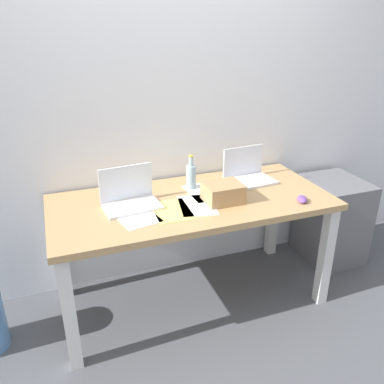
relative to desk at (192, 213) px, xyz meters
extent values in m
plane|color=#515459|center=(0.00, 0.00, -0.65)|extent=(8.00, 8.00, 0.00)
cube|color=white|center=(0.00, 0.45, 0.65)|extent=(5.20, 0.08, 2.60)
cube|color=tan|center=(0.00, 0.00, 0.08)|extent=(1.74, 0.79, 0.04)
cube|color=silver|center=(-0.81, -0.33, -0.30)|extent=(0.07, 0.07, 0.71)
cube|color=silver|center=(0.81, -0.33, -0.30)|extent=(0.07, 0.07, 0.71)
cube|color=silver|center=(-0.81, 0.33, -0.30)|extent=(0.07, 0.07, 0.71)
cube|color=silver|center=(0.81, 0.33, -0.30)|extent=(0.07, 0.07, 0.71)
cube|color=silver|center=(-0.37, 0.00, 0.11)|extent=(0.35, 0.23, 0.02)
cube|color=white|center=(-0.38, 0.10, 0.22)|extent=(0.33, 0.05, 0.22)
cube|color=silver|center=(0.48, 0.12, 0.11)|extent=(0.33, 0.24, 0.02)
cube|color=white|center=(0.47, 0.23, 0.22)|extent=(0.31, 0.04, 0.21)
cylinder|color=#99B7C1|center=(0.06, 0.17, 0.17)|extent=(0.07, 0.07, 0.16)
cylinder|color=#99B7C1|center=(0.06, 0.17, 0.28)|extent=(0.03, 0.03, 0.06)
cylinder|color=gold|center=(0.06, 0.17, 0.32)|extent=(0.03, 0.03, 0.01)
ellipsoid|color=#724799|center=(0.62, -0.27, 0.11)|extent=(0.10, 0.12, 0.03)
cube|color=tan|center=(0.17, -0.09, 0.15)|extent=(0.23, 0.19, 0.12)
cube|color=white|center=(0.00, -0.09, 0.10)|extent=(0.26, 0.33, 0.00)
cube|color=white|center=(-0.38, -0.10, 0.10)|extent=(0.27, 0.34, 0.00)
cube|color=white|center=(0.12, 0.08, 0.10)|extent=(0.22, 0.30, 0.00)
cube|color=#F4E06B|center=(-0.17, -0.11, 0.10)|extent=(0.22, 0.30, 0.00)
cube|color=slate|center=(1.22, 0.13, -0.33)|extent=(0.40, 0.48, 0.66)
camera|label=1|loc=(-0.78, -2.12, 1.13)|focal=37.40mm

